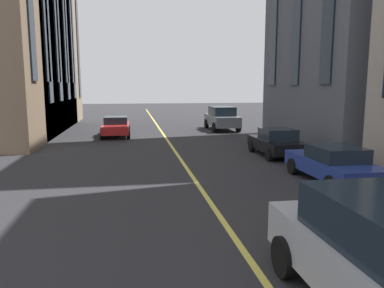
{
  "coord_description": "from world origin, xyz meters",
  "views": [
    {
      "loc": [
        2.33,
        2.3,
        3.47
      ],
      "look_at": [
        13.73,
        0.43,
        1.68
      ],
      "focal_mm": 34.8,
      "sensor_mm": 36.0,
      "label": 1
    }
  ],
  "objects_px": {
    "car_grey_parked_a": "(222,118)",
    "car_blue_oncoming": "(334,164)",
    "car_red_trailing": "(116,126)",
    "car_black_parked_b": "(276,142)"
  },
  "relations": [
    {
      "from": "car_black_parked_b",
      "to": "car_grey_parked_a",
      "type": "relative_size",
      "value": 0.83
    },
    {
      "from": "car_red_trailing",
      "to": "car_blue_oncoming",
      "type": "relative_size",
      "value": 1.0
    },
    {
      "from": "car_grey_parked_a",
      "to": "car_red_trailing",
      "type": "bearing_deg",
      "value": 106.62
    },
    {
      "from": "car_red_trailing",
      "to": "car_blue_oncoming",
      "type": "distance_m",
      "value": 16.63
    },
    {
      "from": "car_grey_parked_a",
      "to": "car_blue_oncoming",
      "type": "bearing_deg",
      "value": -180.0
    },
    {
      "from": "car_red_trailing",
      "to": "car_grey_parked_a",
      "type": "bearing_deg",
      "value": -73.38
    },
    {
      "from": "car_black_parked_b",
      "to": "car_blue_oncoming",
      "type": "distance_m",
      "value": 5.4
    },
    {
      "from": "car_grey_parked_a",
      "to": "car_blue_oncoming",
      "type": "distance_m",
      "value": 16.9
    },
    {
      "from": "car_grey_parked_a",
      "to": "car_red_trailing",
      "type": "height_order",
      "value": "car_grey_parked_a"
    },
    {
      "from": "car_grey_parked_a",
      "to": "car_blue_oncoming",
      "type": "xyz_separation_m",
      "value": [
        -16.9,
        -0.0,
        -0.27
      ]
    }
  ]
}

